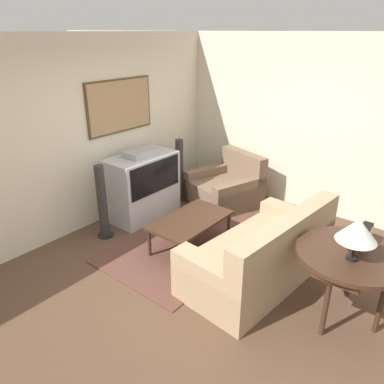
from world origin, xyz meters
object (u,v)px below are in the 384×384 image
at_px(table_lamp, 358,230).
at_px(speaker_tower_right, 180,172).
at_px(couch, 262,256).
at_px(console_table, 351,259).
at_px(armchair, 226,188).
at_px(tv, 143,185).
at_px(coffee_table, 191,222).
at_px(mantel_clock, 365,235).
at_px(speaker_tower_left, 102,204).

xyz_separation_m(table_lamp, speaker_tower_right, (1.27, 3.22, -0.57)).
bearing_deg(speaker_tower_right, couch, -116.79).
xyz_separation_m(console_table, table_lamp, (-0.12, -0.03, 0.37)).
xyz_separation_m(armchair, speaker_tower_right, (-0.38, 0.71, 0.24)).
relative_size(console_table, table_lamp, 2.52).
relative_size(tv, console_table, 1.05).
bearing_deg(speaker_tower_right, coffee_table, -133.91).
relative_size(tv, armchair, 0.89).
relative_size(armchair, console_table, 1.18).
bearing_deg(coffee_table, speaker_tower_right, 46.09).
height_order(couch, coffee_table, couch).
bearing_deg(couch, tv, -92.77).
bearing_deg(coffee_table, mantel_clock, -85.59).
relative_size(couch, speaker_tower_left, 1.84).
distance_m(table_lamp, mantel_clock, 0.39).
relative_size(tv, speaker_tower_left, 1.03).
bearing_deg(coffee_table, tv, 76.71).
distance_m(tv, console_table, 3.26).
bearing_deg(console_table, armchair, 58.19).
xyz_separation_m(tv, armchair, (1.20, -0.76, -0.24)).
bearing_deg(tv, speaker_tower_right, -3.29).
xyz_separation_m(console_table, speaker_tower_left, (-0.48, 3.19, -0.19)).
height_order(tv, armchair, tv).
distance_m(table_lamp, speaker_tower_left, 3.29).
xyz_separation_m(console_table, mantel_clock, (0.22, -0.03, 0.18)).
bearing_deg(speaker_tower_right, mantel_clock, -106.24).
bearing_deg(tv, table_lamp, -97.99).
bearing_deg(armchair, speaker_tower_right, -134.67).
xyz_separation_m(tv, couch, (-0.31, -2.27, -0.19)).
xyz_separation_m(table_lamp, mantel_clock, (0.34, -0.00, -0.20)).
distance_m(tv, table_lamp, 3.34).
bearing_deg(couch, console_table, 92.91).
bearing_deg(coffee_table, speaker_tower_left, 115.22).
bearing_deg(speaker_tower_left, armchair, -19.44).
xyz_separation_m(armchair, console_table, (-1.54, -2.48, 0.43)).
distance_m(table_lamp, speaker_tower_right, 3.51).
bearing_deg(armchair, console_table, -14.51).
height_order(console_table, mantel_clock, mantel_clock).
bearing_deg(mantel_clock, table_lamp, 179.82).
height_order(console_table, speaker_tower_left, speaker_tower_left).
relative_size(couch, armchair, 1.59).
bearing_deg(mantel_clock, console_table, 172.27).
distance_m(console_table, table_lamp, 0.39).
relative_size(couch, speaker_tower_right, 1.84).
bearing_deg(table_lamp, coffee_table, 85.11).
relative_size(tv, mantel_clock, 5.10).
height_order(armchair, console_table, armchair).
bearing_deg(table_lamp, speaker_tower_left, 96.37).
bearing_deg(mantel_clock, couch, 100.73).
relative_size(armchair, mantel_clock, 5.72).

